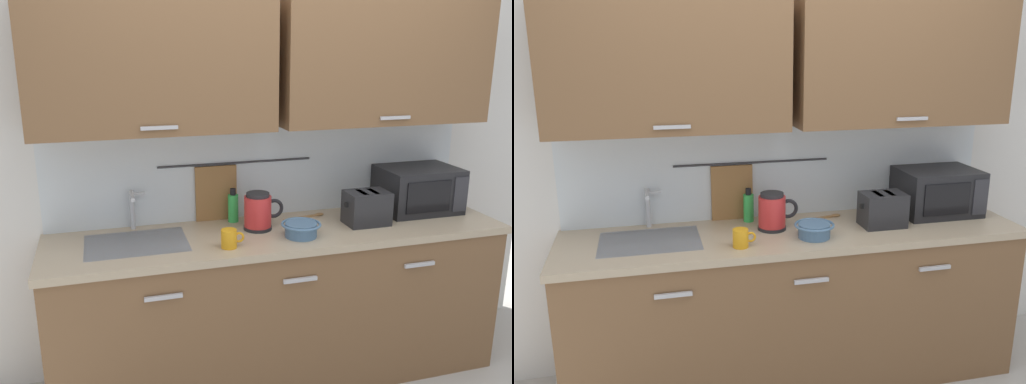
{
  "view_description": "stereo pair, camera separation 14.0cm",
  "coord_description": "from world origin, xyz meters",
  "views": [
    {
      "loc": [
        -0.91,
        -2.34,
        1.9
      ],
      "look_at": [
        -0.13,
        0.33,
        1.12
      ],
      "focal_mm": 37.7,
      "sensor_mm": 36.0,
      "label": 1
    },
    {
      "loc": [
        -0.78,
        -2.38,
        1.9
      ],
      "look_at": [
        -0.13,
        0.33,
        1.12
      ],
      "focal_mm": 37.7,
      "sensor_mm": 36.0,
      "label": 2
    }
  ],
  "objects": [
    {
      "name": "wooden_spoon",
      "position": [
        0.23,
        0.47,
        0.91
      ],
      "size": [
        0.28,
        0.08,
        0.01
      ],
      "color": "#9E7042",
      "rests_on": "counter_unit"
    },
    {
      "name": "counter_unit",
      "position": [
        -0.01,
        0.3,
        0.46
      ],
      "size": [
        2.53,
        0.64,
        0.9
      ],
      "color": "brown",
      "rests_on": "ground"
    },
    {
      "name": "microwave",
      "position": [
        0.92,
        0.41,
        1.04
      ],
      "size": [
        0.46,
        0.35,
        0.27
      ],
      "color": "black",
      "rests_on": "counter_unit"
    },
    {
      "name": "toaster",
      "position": [
        0.5,
        0.26,
        1.0
      ],
      "size": [
        0.26,
        0.17,
        0.19
      ],
      "color": "#232326",
      "rests_on": "counter_unit"
    },
    {
      "name": "back_wall_assembly",
      "position": [
        -0.0,
        0.53,
        1.52
      ],
      "size": [
        3.7,
        0.41,
        2.5
      ],
      "color": "silver",
      "rests_on": "ground"
    },
    {
      "name": "mixing_bowl",
      "position": [
        0.07,
        0.17,
        0.94
      ],
      "size": [
        0.21,
        0.21,
        0.08
      ],
      "color": "#4C7093",
      "rests_on": "counter_unit"
    },
    {
      "name": "electric_kettle",
      "position": [
        -0.11,
        0.35,
        1.0
      ],
      "size": [
        0.23,
        0.16,
        0.21
      ],
      "color": "black",
      "rests_on": "counter_unit"
    },
    {
      "name": "dish_soap_bottle",
      "position": [
        -0.22,
        0.52,
        0.99
      ],
      "size": [
        0.06,
        0.06,
        0.2
      ],
      "color": "green",
      "rests_on": "counter_unit"
    },
    {
      "name": "sink_faucet",
      "position": [
        -0.78,
        0.53,
        1.04
      ],
      "size": [
        0.09,
        0.17,
        0.22
      ],
      "color": "#B2B5BA",
      "rests_on": "counter_unit"
    },
    {
      "name": "mug_near_sink",
      "position": [
        -0.33,
        0.13,
        0.95
      ],
      "size": [
        0.12,
        0.08,
        0.09
      ],
      "color": "orange",
      "rests_on": "counter_unit"
    }
  ]
}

